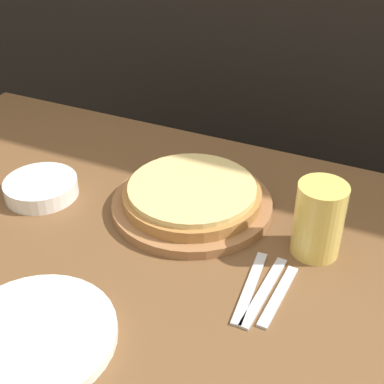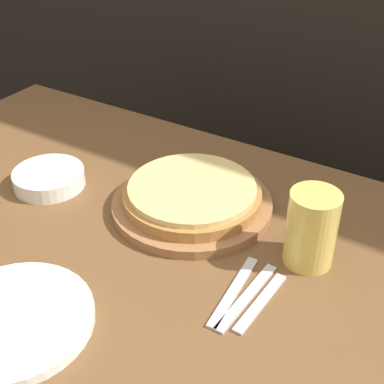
{
  "view_description": "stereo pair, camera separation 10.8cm",
  "coord_description": "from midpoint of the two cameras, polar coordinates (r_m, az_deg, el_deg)",
  "views": [
    {
      "loc": [
        0.35,
        -0.68,
        1.35
      ],
      "look_at": [
        -0.03,
        0.14,
        0.75
      ],
      "focal_mm": 50.0,
      "sensor_mm": 36.0,
      "label": 1
    },
    {
      "loc": [
        0.45,
        -0.62,
        1.35
      ],
      "look_at": [
        -0.03,
        0.14,
        0.75
      ],
      "focal_mm": 50.0,
      "sensor_mm": 36.0,
      "label": 2
    }
  ],
  "objects": [
    {
      "name": "pizza_on_board",
      "position": [
        1.09,
        -2.84,
        -0.74
      ],
      "size": [
        0.33,
        0.33,
        0.06
      ],
      "color": "#99663D",
      "rests_on": "dining_table"
    },
    {
      "name": "beer_glass",
      "position": [
        0.96,
        10.32,
        -2.74
      ],
      "size": [
        0.09,
        0.09,
        0.14
      ],
      "color": "#E5C65B",
      "rests_on": "dining_table"
    },
    {
      "name": "dinner_plate",
      "position": [
        0.89,
        -20.04,
        -14.39
      ],
      "size": [
        0.25,
        0.25,
        0.02
      ],
      "color": "white",
      "rests_on": "dining_table"
    },
    {
      "name": "side_bowl",
      "position": [
        1.19,
        -18.32,
        0.35
      ],
      "size": [
        0.15,
        0.15,
        0.04
      ],
      "color": "white",
      "rests_on": "dining_table"
    },
    {
      "name": "dinner_knife",
      "position": [
        0.91,
        4.32,
        -10.66
      ],
      "size": [
        0.03,
        0.18,
        0.0
      ],
      "color": "silver",
      "rests_on": "dining_table"
    },
    {
      "name": "spoon",
      "position": [
        0.91,
        5.81,
        -11.11
      ],
      "size": [
        0.03,
        0.16,
        0.0
      ],
      "color": "silver",
      "rests_on": "dining_table"
    },
    {
      "name": "dining_table",
      "position": [
        1.25,
        -4.29,
        -18.87
      ],
      "size": [
        1.57,
        0.89,
        0.71
      ],
      "color": "brown",
      "rests_on": "ground_plane"
    },
    {
      "name": "fork",
      "position": [
        0.92,
        2.85,
        -10.22
      ],
      "size": [
        0.03,
        0.18,
        0.0
      ],
      "color": "silver",
      "rests_on": "dining_table"
    }
  ]
}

